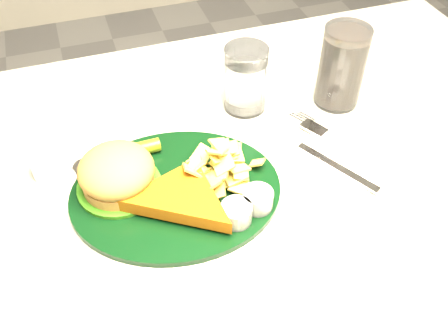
# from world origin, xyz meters

# --- Properties ---
(table) EXTENTS (1.20, 0.80, 0.75)m
(table) POSITION_xyz_m (0.00, 0.00, 0.38)
(table) COLOR #ADAA9C
(table) RESTS_ON ground
(dinner_plate) EXTENTS (0.33, 0.29, 0.07)m
(dinner_plate) POSITION_xyz_m (-0.09, -0.00, 0.78)
(dinner_plate) COLOR black
(dinner_plate) RESTS_ON table
(water_glass) EXTENTS (0.08, 0.08, 0.11)m
(water_glass) POSITION_xyz_m (0.08, 0.16, 0.81)
(water_glass) COLOR white
(water_glass) RESTS_ON table
(cola_glass) EXTENTS (0.08, 0.08, 0.14)m
(cola_glass) POSITION_xyz_m (0.23, 0.12, 0.82)
(cola_glass) COLOR black
(cola_glass) RESTS_ON table
(fork_napkin) EXTENTS (0.21, 0.23, 0.01)m
(fork_napkin) POSITION_xyz_m (0.15, -0.02, 0.76)
(fork_napkin) COLOR white
(fork_napkin) RESTS_ON table
(spoon) EXTENTS (0.09, 0.16, 0.01)m
(spoon) POSITION_xyz_m (-0.19, 0.01, 0.76)
(spoon) COLOR silver
(spoon) RESTS_ON table
(ramekin) EXTENTS (0.06, 0.06, 0.03)m
(ramekin) POSITION_xyz_m (-0.26, 0.10, 0.77)
(ramekin) COLOR white
(ramekin) RESTS_ON table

